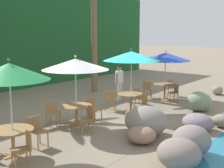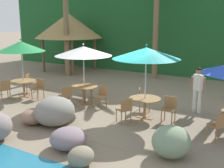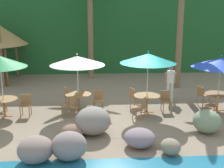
{
  "view_description": "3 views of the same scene",
  "coord_description": "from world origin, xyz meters",
  "px_view_note": "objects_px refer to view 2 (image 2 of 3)",
  "views": [
    {
      "loc": [
        -9.5,
        -7.02,
        3.23
      ],
      "look_at": [
        -0.04,
        0.18,
        1.26
      ],
      "focal_mm": 49.76,
      "sensor_mm": 36.0,
      "label": 1
    },
    {
      "loc": [
        4.8,
        -8.65,
        3.4
      ],
      "look_at": [
        -0.75,
        0.55,
        0.92
      ],
      "focal_mm": 45.1,
      "sensor_mm": 36.0,
      "label": 2
    },
    {
      "loc": [
        -1.22,
        -11.97,
        4.25
      ],
      "look_at": [
        -0.5,
        0.17,
        1.19
      ],
      "focal_mm": 48.25,
      "sensor_mm": 36.0,
      "label": 3
    }
  ],
  "objects_px": {
    "chair_white_inland": "(85,87)",
    "dining_table_teal": "(145,102)",
    "chair_blue_left": "(219,125)",
    "palm_tree_second": "(157,5)",
    "chair_green_left": "(5,89)",
    "palapa_hut": "(69,26)",
    "chair_green_inland": "(30,81)",
    "chair_teal_seaward": "(169,107)",
    "chair_teal_left": "(125,109)",
    "palm_tree_nearest": "(66,9)",
    "dining_table_green": "(24,83)",
    "chair_white_seaward": "(102,94)",
    "dining_table_white": "(84,89)",
    "umbrella_green": "(21,46)",
    "waiter_in_white": "(198,87)",
    "chair_teal_inland": "(142,98)",
    "umbrella_teal": "(146,53)",
    "chair_green_seaward": "(39,87)",
    "umbrella_white": "(83,51)",
    "chair_white_left": "(66,95)"
  },
  "relations": [
    {
      "from": "chair_teal_inland",
      "to": "palapa_hut",
      "type": "distance_m",
      "value": 9.81
    },
    {
      "from": "chair_green_seaward",
      "to": "umbrella_teal",
      "type": "bearing_deg",
      "value": 1.09
    },
    {
      "from": "palapa_hut",
      "to": "chair_white_inland",
      "type": "bearing_deg",
      "value": -45.17
    },
    {
      "from": "umbrella_teal",
      "to": "chair_teal_inland",
      "type": "xyz_separation_m",
      "value": [
        -0.44,
        0.73,
        -1.78
      ]
    },
    {
      "from": "chair_white_inland",
      "to": "dining_table_green",
      "type": "bearing_deg",
      "value": -153.33
    },
    {
      "from": "chair_teal_inland",
      "to": "dining_table_green",
      "type": "bearing_deg",
      "value": -170.38
    },
    {
      "from": "palapa_hut",
      "to": "dining_table_white",
      "type": "bearing_deg",
      "value": -46.36
    },
    {
      "from": "palm_tree_nearest",
      "to": "chair_white_inland",
      "type": "bearing_deg",
      "value": -42.16
    },
    {
      "from": "umbrella_white",
      "to": "chair_teal_seaward",
      "type": "xyz_separation_m",
      "value": [
        3.72,
        -0.23,
        -1.66
      ]
    },
    {
      "from": "chair_teal_inland",
      "to": "chair_blue_left",
      "type": "xyz_separation_m",
      "value": [
        3.04,
        -1.41,
        0.0
      ]
    },
    {
      "from": "chair_white_left",
      "to": "chair_white_seaward",
      "type": "bearing_deg",
      "value": 34.28
    },
    {
      "from": "chair_green_left",
      "to": "chair_teal_left",
      "type": "xyz_separation_m",
      "value": [
        5.72,
        0.22,
        0.0
      ]
    },
    {
      "from": "chair_white_seaward",
      "to": "palapa_hut",
      "type": "height_order",
      "value": "palapa_hut"
    },
    {
      "from": "waiter_in_white",
      "to": "palm_tree_nearest",
      "type": "bearing_deg",
      "value": 160.57
    },
    {
      "from": "chair_white_inland",
      "to": "chair_teal_left",
      "type": "height_order",
      "value": "same"
    },
    {
      "from": "chair_green_left",
      "to": "palapa_hut",
      "type": "xyz_separation_m",
      "value": [
        -2.22,
        7.05,
        2.46
      ]
    },
    {
      "from": "dining_table_green",
      "to": "chair_teal_inland",
      "type": "height_order",
      "value": "chair_teal_inland"
    },
    {
      "from": "chair_green_left",
      "to": "chair_white_inland",
      "type": "bearing_deg",
      "value": 37.02
    },
    {
      "from": "chair_green_seaward",
      "to": "chair_teal_seaward",
      "type": "relative_size",
      "value": 1.0
    },
    {
      "from": "chair_green_inland",
      "to": "chair_teal_seaward",
      "type": "xyz_separation_m",
      "value": [
        7.1,
        -0.44,
        0.0
      ]
    },
    {
      "from": "chair_white_seaward",
      "to": "chair_blue_left",
      "type": "distance_m",
      "value": 4.73
    },
    {
      "from": "chair_white_seaward",
      "to": "palm_tree_nearest",
      "type": "height_order",
      "value": "palm_tree_nearest"
    },
    {
      "from": "chair_teal_seaward",
      "to": "chair_teal_inland",
      "type": "bearing_deg",
      "value": 154.58
    },
    {
      "from": "dining_table_teal",
      "to": "chair_green_inland",
      "type": "bearing_deg",
      "value": 174.85
    },
    {
      "from": "palm_tree_nearest",
      "to": "umbrella_white",
      "type": "bearing_deg",
      "value": -44.07
    },
    {
      "from": "chair_white_inland",
      "to": "palm_tree_nearest",
      "type": "xyz_separation_m",
      "value": [
        -3.97,
        3.6,
        3.49
      ]
    },
    {
      "from": "chair_teal_inland",
      "to": "dining_table_white",
      "type": "bearing_deg",
      "value": -171.17
    },
    {
      "from": "umbrella_green",
      "to": "waiter_in_white",
      "type": "bearing_deg",
      "value": 13.83
    },
    {
      "from": "chair_white_inland",
      "to": "chair_white_left",
      "type": "height_order",
      "value": "same"
    },
    {
      "from": "chair_white_left",
      "to": "chair_blue_left",
      "type": "distance_m",
      "value": 5.77
    },
    {
      "from": "dining_table_green",
      "to": "chair_green_seaward",
      "type": "xyz_separation_m",
      "value": [
        0.85,
        0.08,
        -0.1
      ]
    },
    {
      "from": "dining_table_white",
      "to": "dining_table_teal",
      "type": "xyz_separation_m",
      "value": [
        2.87,
        -0.36,
        0.0
      ]
    },
    {
      "from": "chair_teal_seaward",
      "to": "chair_teal_inland",
      "type": "height_order",
      "value": "same"
    },
    {
      "from": "umbrella_teal",
      "to": "chair_blue_left",
      "type": "relative_size",
      "value": 2.99
    },
    {
      "from": "chair_blue_left",
      "to": "palm_tree_second",
      "type": "relative_size",
      "value": 0.15
    },
    {
      "from": "dining_table_green",
      "to": "chair_white_seaward",
      "type": "relative_size",
      "value": 1.26
    },
    {
      "from": "chair_white_seaward",
      "to": "chair_white_left",
      "type": "distance_m",
      "value": 1.39
    },
    {
      "from": "chair_white_inland",
      "to": "dining_table_teal",
      "type": "distance_m",
      "value": 3.51
    },
    {
      "from": "umbrella_green",
      "to": "palm_tree_second",
      "type": "height_order",
      "value": "palm_tree_second"
    },
    {
      "from": "umbrella_white",
      "to": "chair_white_seaward",
      "type": "bearing_deg",
      "value": -1.47
    },
    {
      "from": "chair_teal_inland",
      "to": "palm_tree_second",
      "type": "bearing_deg",
      "value": 108.32
    },
    {
      "from": "chair_green_inland",
      "to": "chair_teal_left",
      "type": "relative_size",
      "value": 1.0
    },
    {
      "from": "dining_table_teal",
      "to": "chair_blue_left",
      "type": "bearing_deg",
      "value": -14.65
    },
    {
      "from": "dining_table_teal",
      "to": "palm_tree_second",
      "type": "relative_size",
      "value": 0.18
    },
    {
      "from": "chair_green_left",
      "to": "palapa_hut",
      "type": "bearing_deg",
      "value": 107.48
    },
    {
      "from": "chair_green_inland",
      "to": "chair_white_inland",
      "type": "height_order",
      "value": "same"
    },
    {
      "from": "chair_green_seaward",
      "to": "chair_teal_inland",
      "type": "bearing_deg",
      "value": 10.35
    },
    {
      "from": "chair_white_seaward",
      "to": "palm_tree_second",
      "type": "bearing_deg",
      "value": 93.15
    },
    {
      "from": "umbrella_teal",
      "to": "chair_white_seaward",
      "type": "bearing_deg",
      "value": 170.57
    },
    {
      "from": "chair_green_inland",
      "to": "chair_teal_inland",
      "type": "bearing_deg",
      "value": 1.69
    }
  ]
}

